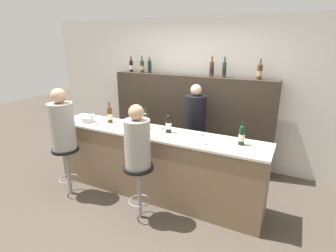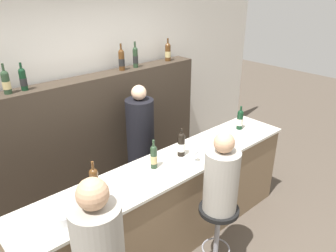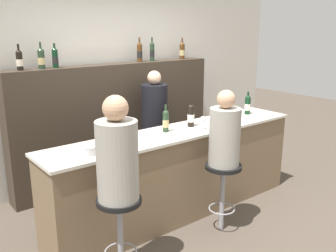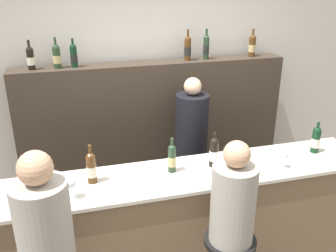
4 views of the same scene
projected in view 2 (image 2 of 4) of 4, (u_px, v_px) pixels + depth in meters
The scene contains 21 objects.
wall_back at pixel (88, 97), 4.16m from camera, with size 6.40×0.05×2.60m.
bar_counter at pixel (169, 205), 3.44m from camera, with size 3.17×0.59×1.00m.
back_bar_cabinet at pixel (101, 137), 4.21m from camera, with size 2.97×0.28×1.62m.
wine_bottle_counter_0 at pixel (94, 181), 2.74m from camera, with size 0.08×0.08×0.32m.
wine_bottle_counter_1 at pixel (154, 156), 3.14m from camera, with size 0.07×0.07×0.30m.
wine_bottle_counter_2 at pixel (181, 144), 3.35m from camera, with size 0.08×0.08×0.30m.
wine_bottle_counter_3 at pixel (240, 119), 3.96m from camera, with size 0.08×0.08×0.29m.
wine_bottle_backbar_1 at pixel (6, 82), 3.23m from camera, with size 0.08×0.08×0.31m.
wine_bottle_backbar_2 at pixel (23, 79), 3.33m from camera, with size 0.07×0.07×0.29m.
wine_bottle_backbar_3 at pixel (122, 60), 4.05m from camera, with size 0.07×0.07×0.33m.
wine_bottle_backbar_4 at pixel (135, 57), 4.18m from camera, with size 0.07×0.07×0.33m.
wine_bottle_backbar_5 at pixel (168, 52), 4.53m from camera, with size 0.08×0.08×0.31m.
wine_glass_0 at pixel (89, 200), 2.52m from camera, with size 0.08×0.08×0.17m.
wine_glass_1 at pixel (195, 152), 3.24m from camera, with size 0.07×0.07×0.15m.
wine_glass_2 at pixel (230, 136), 3.57m from camera, with size 0.07×0.07×0.15m.
metal_bowl at pixel (66, 215), 2.49m from camera, with size 0.20×0.20×0.08m.
tasting_menu at pixel (142, 188), 2.88m from camera, with size 0.21×0.30×0.00m.
guest_seated_left at pixel (98, 243), 2.12m from camera, with size 0.34×0.34×0.86m.
bar_stool_right at pixel (218, 222), 3.10m from camera, with size 0.38×0.38×0.74m.
guest_seated_right at pixel (221, 178), 2.89m from camera, with size 0.31×0.31×0.77m.
bartender at pixel (141, 149), 4.12m from camera, with size 0.34×0.34×1.55m.
Camera 2 is at (-1.87, -1.80, 2.68)m, focal length 35.00 mm.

